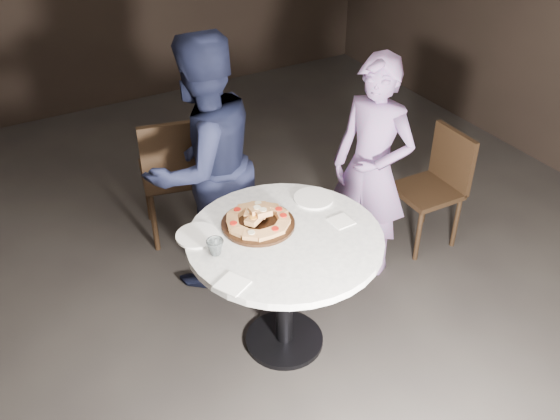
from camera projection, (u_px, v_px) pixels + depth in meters
name	position (u px, v px, depth m)	size (l,w,h in m)	color
floor	(261.00, 334.00, 3.62)	(7.00, 7.00, 0.00)	black
table	(285.00, 258.00, 3.22)	(1.11, 1.11, 0.75)	black
serving_board	(258.00, 224.00, 3.22)	(0.38, 0.38, 0.02)	black
focaccia_pile	(258.00, 218.00, 3.20)	(0.34, 0.33, 0.09)	#BA7E48
plate_left	(197.00, 235.00, 3.14)	(0.22, 0.22, 0.01)	white
plate_right	(314.00, 198.00, 3.42)	(0.22, 0.22, 0.01)	white
water_glass	(215.00, 247.00, 3.00)	(0.09, 0.09, 0.08)	silver
napkin_near	(232.00, 284.00, 2.84)	(0.13, 0.13, 0.01)	white
napkin_far	(341.00, 221.00, 3.25)	(0.11, 0.11, 0.01)	white
chair_far	(176.00, 170.00, 4.09)	(0.53, 0.55, 0.94)	black
chair_right	(437.00, 180.00, 4.14)	(0.40, 0.38, 0.80)	black
diner_navy	(203.00, 165.00, 3.64)	(0.77, 0.60, 1.59)	black
diner_teal	(372.00, 169.00, 3.77)	(0.52, 0.34, 1.43)	slate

